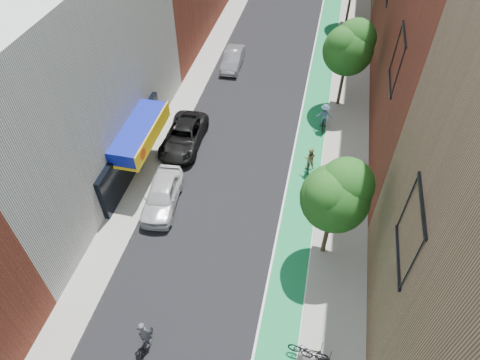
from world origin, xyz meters
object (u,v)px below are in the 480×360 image
Objects in this scene: parked_car_white at (162,195)px; cyclist_lane_mid at (314,188)px; cyclist_lane_far at (324,119)px; cyclist_lead at (145,339)px; parked_car_black at (184,136)px; cyclist_lane_near at (309,162)px; parked_car_silver at (233,59)px.

parked_car_white is 2.24× the size of cyclist_lane_mid.
cyclist_lane_far is at bearing 40.84° from parked_car_white.
parked_car_white is at bearing 19.20° from cyclist_lane_mid.
cyclist_lane_mid reaches higher than parked_car_white.
cyclist_lead is at bearing -81.41° from parked_car_white.
parked_car_black is 2.78× the size of cyclist_lane_near.
cyclist_lead is (2.20, -8.45, -0.10)m from parked_car_white.
parked_car_white is 5.56m from parked_car_black.
parked_car_white is 9.15m from cyclist_lane_mid.
parked_car_white is 12.85m from cyclist_lane_far.
parked_car_black is at bearing -11.43° from cyclist_lane_near.
parked_car_silver is 2.05× the size of cyclist_lane_far.
cyclist_lead is at bearing 66.68° from cyclist_lane_far.
cyclist_lane_mid is at bearing 86.98° from cyclist_lane_far.
cyclist_lane_near is 2.25m from cyclist_lane_mid.
cyclist_lane_far reaches higher than parked_car_white.
cyclist_lane_near is at bearing 23.67° from parked_car_white.
parked_car_silver is 10.84m from cyclist_lane_far.
cyclist_lane_far is at bearing -86.75° from cyclist_lane_mid.
cyclist_lane_mid is (0.55, -2.18, -0.03)m from cyclist_lane_near.
cyclist_lane_far is at bearing -42.08° from parked_car_silver.
cyclist_lane_mid reaches higher than cyclist_lane_far.
cyclist_lane_mid is at bearing -120.88° from cyclist_lead.
cyclist_lane_mid is at bearing 98.30° from cyclist_lane_near.
cyclist_lane_near is at bearing -6.95° from parked_car_black.
parked_car_silver is (0.52, 16.37, -0.09)m from parked_car_white.
parked_car_silver is (0.95, 10.83, -0.04)m from parked_car_black.
parked_car_black is at bearing -96.90° from parked_car_silver.
cyclist_lane_far is at bearing -110.15° from cyclist_lead.
cyclist_lane_mid is (8.79, 2.51, -0.02)m from parked_car_white.
cyclist_lane_mid is at bearing -61.03° from parked_car_silver.
parked_car_silver is at bearing -62.37° from cyclist_lane_near.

